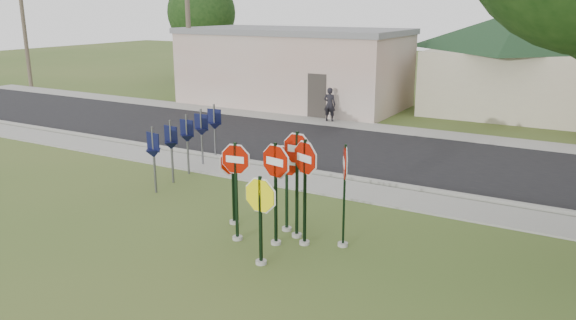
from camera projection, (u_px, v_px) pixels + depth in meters
The scene contains 20 objects.
ground at pixel (250, 261), 12.24m from camera, with size 120.00×120.00×0.00m, color #3A5821.
sidewalk_near at pixel (351, 190), 16.83m from camera, with size 60.00×1.60×0.06m, color gray.
road at pixel (400, 157), 20.60m from camera, with size 60.00×7.00×0.04m, color black.
sidewalk_far at pixel (433, 134), 24.20m from camera, with size 60.00×1.60×0.06m, color gray.
curb at pixel (364, 180), 17.66m from camera, with size 60.00×0.20×0.14m, color gray.
stop_sign_center at pixel (276, 180), 12.68m from camera, with size 1.07×0.24×2.55m.
stop_sign_yellow at pixel (260, 210), 11.77m from camera, with size 1.05×0.24×2.08m.
stop_sign_left at pixel (236, 179), 12.96m from camera, with size 0.97×0.24×2.48m.
stop_sign_right at pixel (305, 177), 12.66m from camera, with size 0.99×0.42×2.62m.
stop_sign_back_right at pixel (297, 170), 13.07m from camera, with size 1.02×0.24×2.70m.
stop_sign_back_left at pixel (287, 177), 13.53m from camera, with size 1.03×0.24×2.30m.
stop_sign_far_right at pixel (345, 181), 12.58m from camera, with size 0.51×0.95×2.54m.
stop_sign_far_left at pixel (233, 176), 14.00m from camera, with size 0.46×0.86×2.14m.
route_sign_row at pixel (187, 138), 18.27m from camera, with size 1.43×4.63×2.00m.
building_stucco at pixel (293, 66), 31.04m from camera, with size 12.20×6.20×4.20m.
building_house at pixel (519, 41), 28.72m from camera, with size 11.60×11.60×6.20m.
utility_pole_near at pixel (188, 14), 30.35m from camera, with size 2.20×0.26×9.50m.
utility_pole_far at pixel (23, 16), 37.12m from camera, with size 2.20×0.26×9.00m.
bg_tree_left at pixel (202, 13), 40.61m from camera, with size 4.90×4.90×7.35m.
pedestrian at pixel (330, 104), 26.60m from camera, with size 0.58×0.38×1.60m, color black.
Camera 1 is at (6.30, -9.32, 5.37)m, focal length 35.00 mm.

